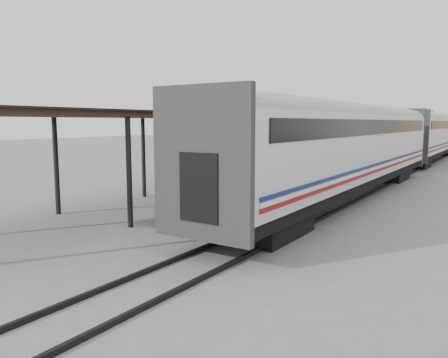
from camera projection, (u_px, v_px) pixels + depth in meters
ground at (195, 221)px, 16.49m from camera, size 160.00×160.00×0.00m
train at (431, 133)px, 42.38m from camera, size 3.45×76.01×4.01m
canopy at (331, 119)px, 37.70m from camera, size 4.90×64.30×4.15m
rails at (430, 160)px, 42.88m from camera, size 1.54×150.00×0.12m
building_left at (398, 126)px, 89.45m from camera, size 12.00×8.00×6.00m
baggage_cart at (194, 206)px, 16.17m from camera, size 1.31×2.43×0.86m
suitcase_stack at (199, 193)px, 16.47m from camera, size 1.31×1.23×0.58m
luggage_tug at (314, 167)px, 30.34m from camera, size 1.40×1.69×1.29m
porter at (189, 180)px, 15.36m from camera, size 0.42×0.62×1.64m
pedestrian at (305, 159)px, 33.51m from camera, size 1.17×0.83×1.84m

